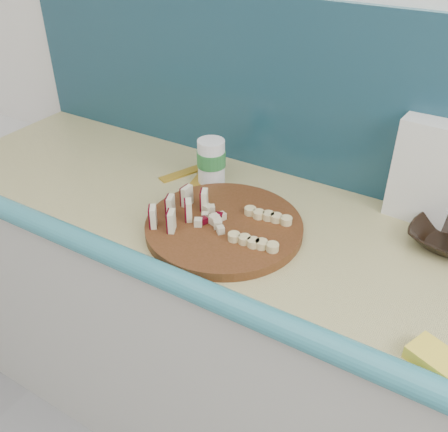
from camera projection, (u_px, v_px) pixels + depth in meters
The scene contains 11 objects.
kitchen_counter at pixel (278, 354), 1.52m from camera, with size 2.20×0.63×0.91m.
backsplash at pixel (341, 103), 1.33m from camera, with size 2.20×0.02×0.50m, color teal.
cutting_board at pixel (224, 227), 1.26m from camera, with size 0.40×0.40×0.02m, color #43250E.
apple_wedges at pixel (179, 208), 1.26m from camera, with size 0.09×0.17×0.05m.
apple_chunks at pixel (215, 217), 1.26m from camera, with size 0.06×0.07×0.02m.
banana_slices at pixel (261, 228), 1.22m from camera, with size 0.14×0.16×0.02m.
brown_bowl at pixel (448, 238), 1.21m from camera, with size 0.18×0.18×0.04m, color black.
flour_bag at pixel (428, 169), 1.26m from camera, with size 0.16×0.11×0.27m, color silver.
canister at pixel (211, 161), 1.44m from camera, with size 0.08×0.08×0.14m.
sponge at pixel (435, 359), 0.91m from camera, with size 0.09×0.07×0.03m, color #FFF543.
banana_peel at pixel (199, 177), 1.50m from camera, with size 0.22×0.18×0.01m.
Camera 1 is at (0.49, 0.54, 1.65)m, focal length 40.00 mm.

